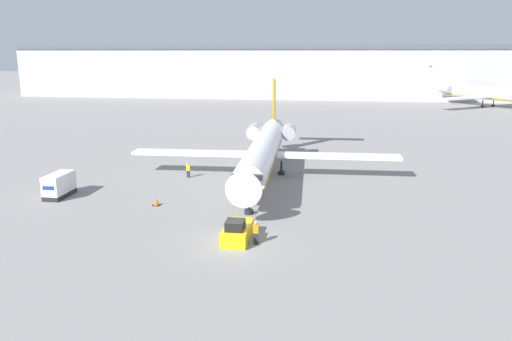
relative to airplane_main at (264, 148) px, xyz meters
name	(u,v)px	position (x,y,z in m)	size (l,w,h in m)	color
ground_plane	(234,246)	(0.64, -21.28, -3.16)	(600.00, 600.00, 0.00)	gray
terminal_building	(309,72)	(0.64, 98.72, 4.69)	(180.00, 16.80, 15.65)	#B2B2B7
airplane_main	(264,148)	(0.00, 0.00, 0.00)	(30.44, 33.15, 10.37)	white
pushback_tug	(237,232)	(0.66, -20.16, -2.48)	(1.89, 4.05, 1.83)	yellow
luggage_cart	(59,185)	(-18.61, -11.37, -2.01)	(1.63, 3.77, 2.30)	#232326
worker_near_tug	(256,232)	(2.15, -20.73, -2.22)	(0.40, 0.25, 1.78)	#232838
worker_by_wing	(188,170)	(-8.32, -2.09, -2.28)	(0.40, 0.24, 1.68)	#232838
traffic_cone_left	(156,202)	(-8.33, -12.68, -2.81)	(0.70, 0.70, 0.74)	black
airplane_parked_far_left	(493,94)	(47.75, 79.38, 0.31)	(30.30, 34.61, 10.22)	white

